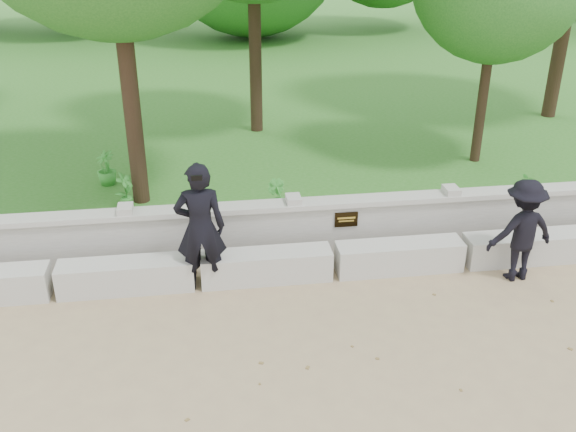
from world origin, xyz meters
name	(u,v)px	position (x,y,z in m)	size (l,w,h in m)	color
ground	(365,353)	(0.00, 0.00, 0.00)	(80.00, 80.00, 0.00)	#99855E
lawn	(256,77)	(0.00, 14.00, 0.12)	(40.00, 22.00, 0.25)	#27671A
concrete_bench	(334,261)	(0.00, 1.90, 0.22)	(11.90, 0.45, 0.45)	#BAB8AF
parapet_wall	(325,226)	(0.00, 2.60, 0.46)	(12.50, 0.35, 0.90)	#AFADA5
man_main	(200,228)	(-1.92, 1.80, 0.96)	(0.71, 0.63, 1.92)	black
visitor_mid	(522,230)	(2.63, 1.45, 0.77)	(1.05, 0.67, 1.54)	black
shrub_a	(125,190)	(-3.17, 4.22, 0.57)	(0.34, 0.23, 0.64)	#358C2F
shrub_b	(277,197)	(-0.63, 3.58, 0.56)	(0.34, 0.27, 0.61)	#358C2F
shrub_c	(533,191)	(3.80, 3.30, 0.52)	(0.49, 0.43, 0.55)	#358C2F
shrub_d	(106,168)	(-3.62, 5.32, 0.58)	(0.37, 0.33, 0.65)	#358C2F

